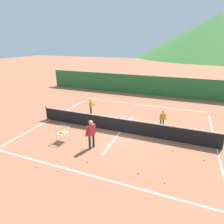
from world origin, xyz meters
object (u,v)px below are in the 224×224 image
object	(u,v)px
tennis_ball_0	(88,162)
tennis_ball_1	(165,144)
student_0	(91,105)
ball_cart	(63,132)
tennis_ball_9	(57,170)
instructor	(91,132)
tennis_ball_2	(165,182)
tennis_ball_8	(173,150)
tennis_net	(120,125)
tennis_ball_6	(204,160)
tennis_ball_5	(37,167)
student_1	(162,118)
tennis_ball_4	(87,139)
tennis_ball_7	(49,131)
tennis_ball_3	(139,173)

from	to	relation	value
tennis_ball_0	tennis_ball_1	distance (m)	4.62
student_0	ball_cart	world-z (taller)	student_0
student_0	tennis_ball_9	bearing A→B (deg)	-74.59
instructor	tennis_ball_0	xyz separation A→B (m)	(0.46, -1.29, -0.98)
ball_cart	tennis_ball_2	size ratio (longest dim) A/B	13.22
tennis_ball_1	tennis_ball_8	xyz separation A→B (m)	(0.49, -0.53, 0.00)
tennis_net	tennis_ball_0	distance (m)	3.82
ball_cart	tennis_net	bearing A→B (deg)	41.11
tennis_net	tennis_ball_6	size ratio (longest dim) A/B	176.22
instructor	student_0	xyz separation A→B (m)	(-2.53, 4.79, -0.22)
tennis_ball_6	tennis_ball_9	distance (m)	7.22
tennis_net	tennis_ball_1	size ratio (longest dim) A/B	176.22
tennis_ball_6	tennis_ball_1	bearing A→B (deg)	156.22
instructor	tennis_ball_5	size ratio (longest dim) A/B	24.73
student_0	tennis_ball_1	distance (m)	6.98
ball_cart	student_1	bearing A→B (deg)	38.46
tennis_ball_1	student_1	bearing A→B (deg)	102.32
tennis_ball_2	tennis_ball_6	bearing A→B (deg)	55.28
tennis_net	tennis_ball_0	size ratio (longest dim) A/B	176.22
tennis_ball_4	tennis_ball_8	bearing A→B (deg)	7.71
tennis_ball_2	tennis_ball_7	bearing A→B (deg)	164.47
tennis_ball_6	tennis_ball_8	bearing A→B (deg)	166.73
tennis_net	tennis_ball_7	xyz separation A→B (m)	(-4.47, -1.68, -0.47)
tennis_ball_4	tennis_ball_8	xyz separation A→B (m)	(4.99, 0.68, 0.00)
instructor	student_1	bearing A→B (deg)	52.12
tennis_ball_1	tennis_ball_8	size ratio (longest dim) A/B	1.00
tennis_ball_0	tennis_ball_4	world-z (taller)	same
tennis_ball_6	tennis_ball_9	world-z (taller)	same
instructor	ball_cart	xyz separation A→B (m)	(-1.94, 0.07, -0.42)
student_0	tennis_ball_7	distance (m)	4.21
student_0	tennis_ball_0	bearing A→B (deg)	-63.82
tennis_ball_6	tennis_net	bearing A→B (deg)	163.57
tennis_ball_4	tennis_net	bearing A→B (deg)	49.11
tennis_ball_4	student_1	bearing A→B (deg)	41.32
tennis_ball_4	tennis_ball_8	size ratio (longest dim) A/B	1.00
tennis_net	tennis_ball_4	xyz separation A→B (m)	(-1.54, -1.78, -0.47)
tennis_ball_2	tennis_ball_3	size ratio (longest dim) A/B	1.00
tennis_net	tennis_ball_2	xyz separation A→B (m)	(3.34, -3.85, -0.47)
student_1	tennis_ball_1	bearing A→B (deg)	-77.68
tennis_ball_4	tennis_ball_8	world-z (taller)	same
tennis_ball_7	tennis_ball_8	size ratio (longest dim) A/B	1.00
tennis_ball_0	tennis_ball_5	distance (m)	2.40
instructor	student_1	xyz separation A→B (m)	(3.28, 4.22, -0.27)
tennis_ball_3	tennis_ball_5	bearing A→B (deg)	-163.37
instructor	tennis_ball_5	bearing A→B (deg)	-121.95
instructor	tennis_ball_7	bearing A→B (deg)	167.58
student_0	tennis_ball_2	bearing A→B (deg)	-42.57
student_0	tennis_ball_2	world-z (taller)	student_0
tennis_ball_5	tennis_ball_6	world-z (taller)	same
tennis_ball_1	ball_cart	bearing A→B (deg)	-162.17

